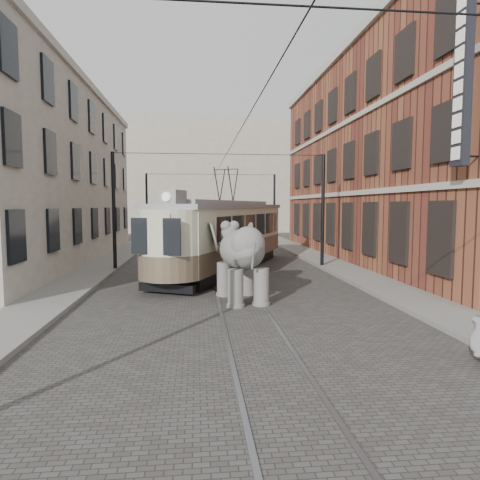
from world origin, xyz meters
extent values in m
plane|color=#44423F|center=(0.00, 0.00, 0.00)|extent=(120.00, 120.00, 0.00)
cube|color=slate|center=(6.00, 0.00, 0.07)|extent=(2.00, 60.00, 0.15)
cube|color=slate|center=(-6.50, 0.00, 0.07)|extent=(2.00, 60.00, 0.15)
cube|color=maroon|center=(11.00, 9.00, 6.00)|extent=(8.00, 26.00, 12.00)
cube|color=gray|center=(-11.00, 10.00, 5.00)|extent=(7.00, 24.00, 10.00)
cube|color=gray|center=(0.00, 40.00, 7.00)|extent=(28.00, 10.00, 14.00)
camera|label=1|loc=(-1.44, -15.63, 3.33)|focal=31.33mm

